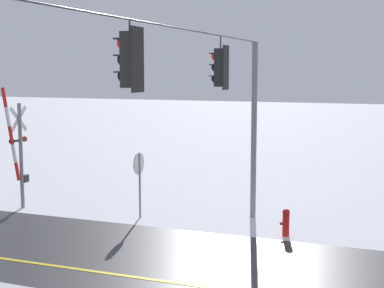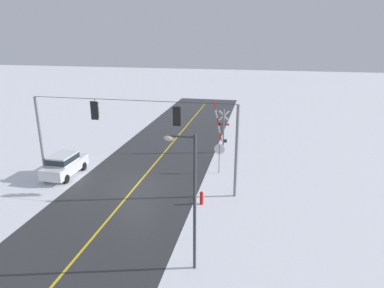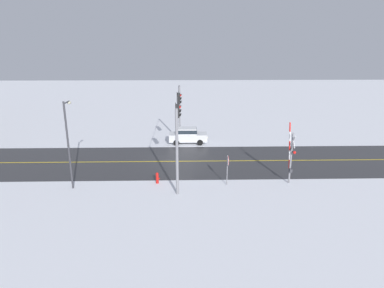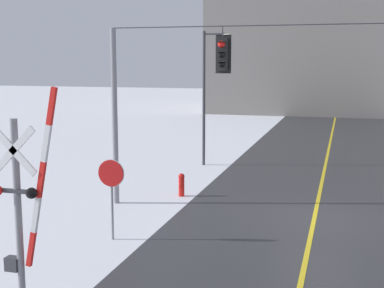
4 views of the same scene
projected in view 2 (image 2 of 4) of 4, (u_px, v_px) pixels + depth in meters
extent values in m
plane|color=white|center=(135.00, 187.00, 24.63)|extent=(160.00, 160.00, 0.00)
cube|color=#303033|center=(97.00, 233.00, 19.03)|extent=(9.00, 80.00, 0.01)
cube|color=gold|center=(97.00, 233.00, 19.03)|extent=(0.14, 72.00, 0.01)
cylinder|color=gray|center=(236.00, 152.00, 22.35)|extent=(0.20, 0.20, 6.20)
cylinder|color=gray|center=(41.00, 139.00, 24.99)|extent=(0.20, 0.20, 6.20)
cylinder|color=#38383D|center=(131.00, 100.00, 22.71)|extent=(14.00, 0.04, 0.04)
cylinder|color=#38383D|center=(177.00, 105.00, 22.18)|extent=(0.04, 0.04, 0.36)
cube|color=black|center=(177.00, 116.00, 22.40)|extent=(0.34, 0.28, 1.08)
cube|color=black|center=(177.00, 116.00, 22.25)|extent=(0.52, 0.03, 1.26)
sphere|color=red|center=(178.00, 110.00, 22.44)|extent=(0.24, 0.24, 0.24)
cube|color=black|center=(178.00, 109.00, 22.48)|extent=(0.26, 0.16, 0.03)
sphere|color=black|center=(178.00, 115.00, 22.54)|extent=(0.24, 0.24, 0.24)
cube|color=black|center=(178.00, 114.00, 22.58)|extent=(0.26, 0.16, 0.03)
sphere|color=black|center=(178.00, 120.00, 22.64)|extent=(0.24, 0.24, 0.24)
cube|color=black|center=(178.00, 119.00, 22.68)|extent=(0.26, 0.16, 0.03)
cylinder|color=#38383D|center=(95.00, 100.00, 23.23)|extent=(0.04, 0.04, 0.22)
cube|color=black|center=(95.00, 110.00, 23.43)|extent=(0.34, 0.28, 1.08)
cube|color=black|center=(94.00, 111.00, 23.28)|extent=(0.52, 0.03, 1.26)
sphere|color=red|center=(96.00, 105.00, 23.47)|extent=(0.24, 0.24, 0.24)
cube|color=black|center=(96.00, 104.00, 23.51)|extent=(0.26, 0.16, 0.03)
sphere|color=black|center=(96.00, 110.00, 23.57)|extent=(0.24, 0.24, 0.24)
cube|color=black|center=(97.00, 108.00, 23.61)|extent=(0.26, 0.16, 0.03)
sphere|color=black|center=(97.00, 114.00, 23.67)|extent=(0.24, 0.24, 0.24)
cube|color=black|center=(97.00, 113.00, 23.71)|extent=(0.26, 0.16, 0.03)
cylinder|color=gray|center=(219.00, 159.00, 26.72)|extent=(0.07, 0.07, 2.30)
cylinder|color=#B71414|center=(219.00, 149.00, 26.51)|extent=(0.76, 0.03, 0.76)
cylinder|color=white|center=(219.00, 149.00, 26.49)|extent=(0.80, 0.01, 0.80)
cylinder|color=gray|center=(224.00, 131.00, 31.04)|extent=(0.14, 0.14, 4.00)
cube|color=white|center=(224.00, 116.00, 30.65)|extent=(0.98, 0.04, 0.98)
cube|color=white|center=(224.00, 116.00, 30.65)|extent=(0.98, 0.04, 0.98)
cube|color=#38383D|center=(224.00, 125.00, 30.89)|extent=(0.80, 0.06, 0.08)
sphere|color=red|center=(228.00, 125.00, 30.87)|extent=(0.22, 0.22, 0.22)
sphere|color=black|center=(220.00, 124.00, 31.02)|extent=(0.22, 0.22, 0.22)
cube|color=red|center=(221.00, 137.00, 31.25)|extent=(0.24, 0.08, 0.72)
cube|color=white|center=(219.00, 129.00, 31.06)|extent=(0.24, 0.08, 0.72)
cube|color=red|center=(218.00, 122.00, 30.87)|extent=(0.24, 0.08, 0.72)
cube|color=white|center=(216.00, 114.00, 30.69)|extent=(0.24, 0.08, 0.72)
cube|color=red|center=(215.00, 106.00, 30.50)|extent=(0.24, 0.08, 0.72)
cube|color=#38383D|center=(225.00, 141.00, 31.28)|extent=(0.28, 0.20, 0.28)
cube|color=white|center=(65.00, 167.00, 26.39)|extent=(1.80, 4.12, 0.80)
cube|color=white|center=(63.00, 159.00, 26.03)|extent=(1.51, 2.14, 0.64)
cube|color=#232D38|center=(63.00, 159.00, 26.03)|extent=(1.55, 2.23, 0.40)
sphere|color=#EFEACC|center=(72.00, 156.00, 28.41)|extent=(0.16, 0.16, 0.16)
sphere|color=#EFEACC|center=(85.00, 157.00, 28.19)|extent=(0.16, 0.16, 0.16)
cylinder|color=black|center=(65.00, 165.00, 27.85)|extent=(0.23, 0.64, 0.64)
cylinder|color=black|center=(83.00, 166.00, 27.54)|extent=(0.23, 0.64, 0.64)
cylinder|color=black|center=(46.00, 177.00, 25.49)|extent=(0.23, 0.64, 0.64)
cylinder|color=black|center=(66.00, 179.00, 25.17)|extent=(0.23, 0.64, 0.64)
cylinder|color=#38383D|center=(195.00, 205.00, 15.22)|extent=(0.14, 0.14, 6.50)
cylinder|color=#38383D|center=(182.00, 137.00, 14.37)|extent=(1.10, 0.09, 0.09)
ellipsoid|color=beige|center=(169.00, 138.00, 14.51)|extent=(0.44, 0.28, 0.22)
cylinder|color=red|center=(202.00, 199.00, 22.08)|extent=(0.22, 0.22, 0.70)
sphere|color=red|center=(202.00, 193.00, 21.95)|extent=(0.24, 0.24, 0.24)
cylinder|color=red|center=(202.00, 198.00, 22.20)|extent=(0.09, 0.10, 0.09)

